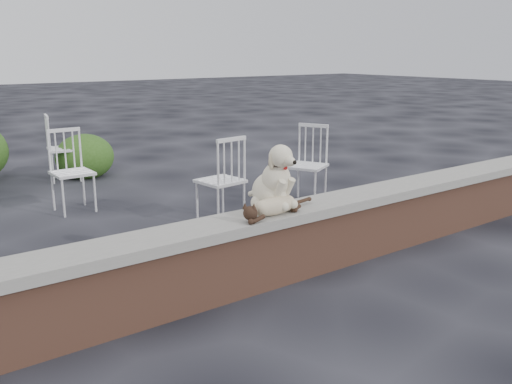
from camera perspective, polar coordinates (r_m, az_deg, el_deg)
ground at (r=4.99m, az=8.46°, el=-7.00°), size 60.00×60.00×0.00m
brick_wall at (r=4.90m, az=8.57°, el=-4.27°), size 6.00×0.30×0.50m
capstone at (r=4.82m, az=8.70°, el=-1.00°), size 6.20×0.40×0.08m
dog at (r=4.35m, az=1.48°, el=1.68°), size 0.41×0.51×0.54m
cat at (r=4.23m, az=1.84°, el=-1.33°), size 0.95×0.34×0.16m
chair_a at (r=6.64m, az=-18.39°, el=2.03°), size 0.57×0.57×0.94m
chair_c at (r=5.93m, az=-3.70°, el=1.32°), size 0.62×0.62×0.94m
chair_d at (r=6.71m, az=5.25°, el=2.83°), size 0.75×0.75×0.94m
chair_e at (r=8.32m, az=-19.20°, el=4.33°), size 0.66×0.66×0.94m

